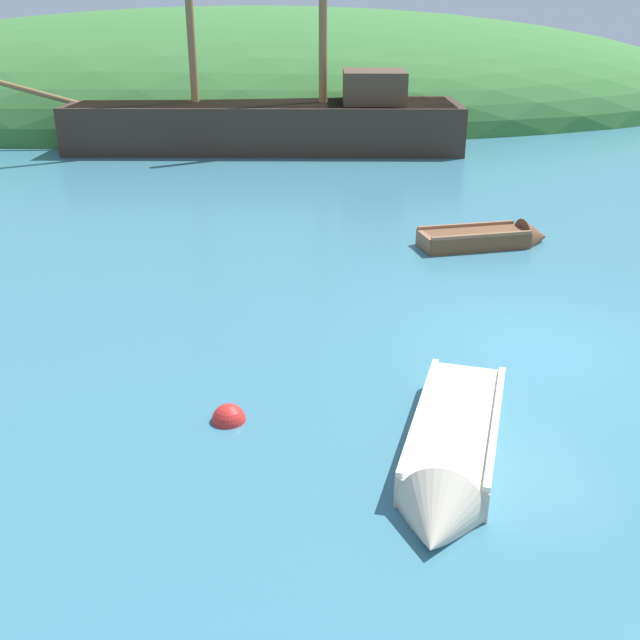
% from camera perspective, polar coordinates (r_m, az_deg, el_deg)
% --- Properties ---
extents(ground_plane, '(120.00, 120.00, 0.00)m').
position_cam_1_polar(ground_plane, '(11.89, 16.61, -1.89)').
color(ground_plane, teal).
extents(shore_hill, '(50.44, 23.69, 9.86)m').
position_cam_1_polar(shore_hill, '(40.13, -4.87, 16.14)').
color(shore_hill, '#387033').
rests_on(shore_hill, ground).
extents(sailing_ship, '(16.93, 6.13, 12.55)m').
position_cam_1_polar(sailing_ship, '(28.05, -3.89, 14.43)').
color(sailing_ship, '#38281E').
rests_on(sailing_ship, ground).
extents(rowboat_outer_left, '(3.00, 1.15, 0.87)m').
position_cam_1_polar(rowboat_outer_left, '(16.65, 13.12, 6.07)').
color(rowboat_outer_left, brown).
rests_on(rowboat_outer_left, ground).
extents(rowboat_portside, '(2.30, 3.60, 0.92)m').
position_cam_1_polar(rowboat_portside, '(8.60, 10.12, -10.49)').
color(rowboat_portside, beige).
rests_on(rowboat_portside, ground).
extents(buoy_red, '(0.44, 0.44, 0.44)m').
position_cam_1_polar(buoy_red, '(9.48, -7.10, -7.75)').
color(buoy_red, red).
rests_on(buoy_red, ground).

